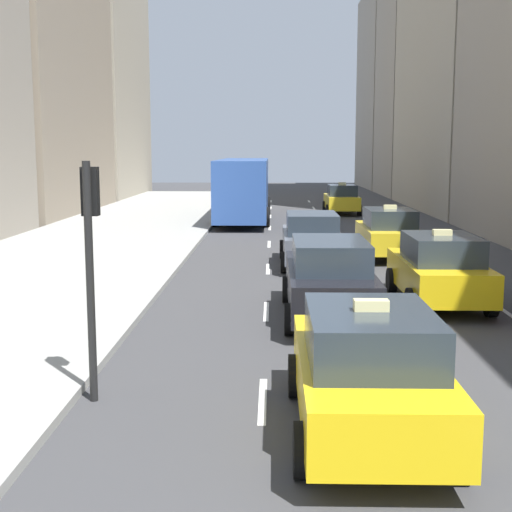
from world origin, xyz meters
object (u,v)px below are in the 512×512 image
Objects in this scene: taxi_lead at (342,199)px; traffic_light_pole at (90,242)px; city_bus at (244,187)px; taxi_second at (388,233)px; sedan_silver_behind at (311,239)px; taxi_fourth at (439,269)px; sedan_black_near at (329,278)px; taxi_third at (367,370)px.

traffic_light_pole reaches higher than taxi_lead.
city_bus reaches higher than taxi_lead.
sedan_silver_behind is (-2.80, -1.89, 0.01)m from taxi_second.
taxi_fourth is 21.49m from city_bus.
traffic_light_pole reaches higher than sedan_black_near.
taxi_third is 8.58m from taxi_fourth.
taxi_third is at bearing -17.82° from traffic_light_pole.
sedan_black_near is at bearing -90.00° from sedan_silver_behind.
taxi_fourth is (0.00, -24.89, 0.00)m from taxi_lead.
sedan_silver_behind is at bearing -79.34° from city_bus.
taxi_fourth is (2.80, 8.11, 0.00)m from taxi_third.
traffic_light_pole is at bearing -134.60° from taxi_fourth.
sedan_black_near is 22.45m from city_bus.
taxi_lead is at bearing 36.54° from city_bus.
taxi_lead is 1.00× the size of taxi_second.
sedan_silver_behind is at bearing 72.63° from traffic_light_pole.
city_bus is at bearing 97.20° from sedan_black_near.
taxi_second is at bearing 79.94° from taxi_third.
sedan_silver_behind is (-2.80, -19.10, 0.01)m from taxi_lead.
taxi_lead is 0.88× the size of sedan_black_near.
taxi_lead is 33.12m from taxi_third.
taxi_fourth is 3.19m from sedan_black_near.
taxi_second is 1.00× the size of taxi_third.
sedan_silver_behind is at bearing -145.99° from taxi_second.
taxi_third is 1.22× the size of traffic_light_pole.
sedan_silver_behind is 13.32m from traffic_light_pole.
taxi_lead is 0.38× the size of city_bus.
taxi_second is at bearing 65.07° from traffic_light_pole.
taxi_third is 0.95× the size of sedan_silver_behind.
taxi_second is 7.67m from taxi_fourth.
taxi_lead is at bearing 85.15° from taxi_third.
taxi_second is 1.00× the size of taxi_fourth.
taxi_lead reaches higher than sedan_black_near.
taxi_second is at bearing 34.01° from sedan_silver_behind.
taxi_second reaches higher than sedan_silver_behind.
sedan_silver_behind is at bearing 90.00° from sedan_black_near.
taxi_third is at bearing -109.04° from taxi_fourth.
city_bus reaches higher than taxi_fourth.
sedan_black_near is 1.07× the size of sedan_silver_behind.
taxi_fourth is at bearing -90.00° from taxi_lead.
sedan_silver_behind is at bearing -98.34° from taxi_lead.
city_bus reaches higher than sedan_black_near.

